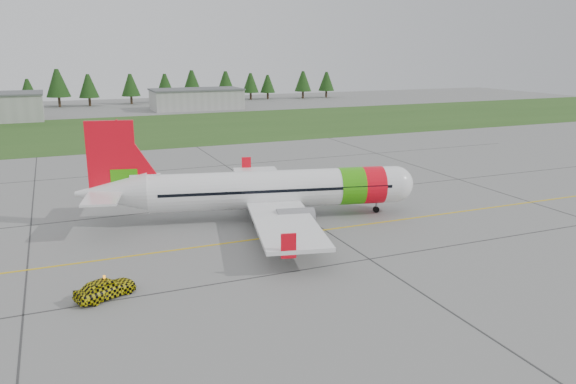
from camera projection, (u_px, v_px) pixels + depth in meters
name	position (u px, v px, depth m)	size (l,w,h in m)	color
ground	(250.00, 278.00, 40.70)	(320.00, 320.00, 0.00)	gray
aircraft	(268.00, 190.00, 54.62)	(32.36, 30.35, 9.92)	white
follow_me_car	(104.00, 269.00, 37.08)	(1.65, 1.40, 4.10)	yellow
grass_strip	(119.00, 131.00, 113.98)	(320.00, 50.00, 0.03)	#30561E
taxi_guideline	(220.00, 244.00, 47.85)	(120.00, 0.25, 0.02)	gold
hangar_east	(197.00, 100.00, 154.87)	(24.00, 12.00, 5.20)	#A8A8A3
treeline	(95.00, 89.00, 162.80)	(160.00, 8.00, 10.00)	#1C3F14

